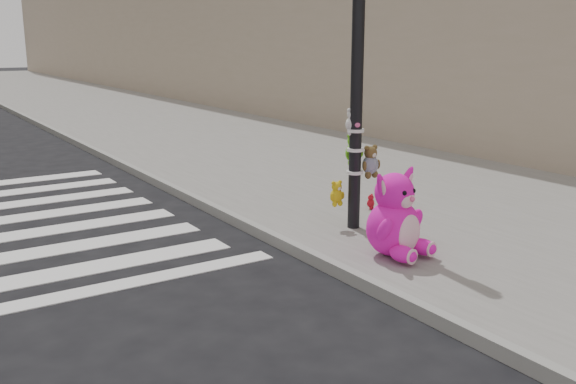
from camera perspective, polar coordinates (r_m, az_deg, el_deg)
ground at (r=5.91m, az=-3.36°, el=-12.57°), size 120.00×120.00×0.00m
sidewalk_near at (r=16.68m, az=-5.33°, el=4.71°), size 7.00×80.00×0.14m
curb_edge at (r=15.42m, az=-16.79°, el=3.47°), size 0.12×80.00×0.15m
signal_pole at (r=8.34m, az=6.17°, el=7.62°), size 0.69×0.50×4.00m
pink_bunny at (r=7.46m, az=9.54°, el=-2.51°), size 0.76×0.85×1.04m
red_teddy at (r=9.53m, az=7.37°, el=-0.85°), size 0.19×0.17×0.23m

